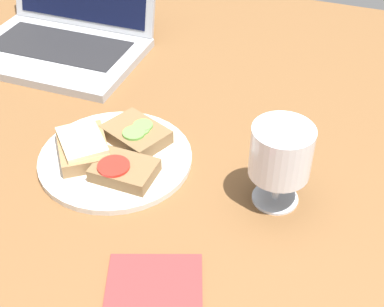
{
  "coord_description": "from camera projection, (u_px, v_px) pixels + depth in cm",
  "views": [
    {
      "loc": [
        26.34,
        -57.29,
        57.28
      ],
      "look_at": [
        5.65,
        -1.36,
        8.0
      ],
      "focal_mm": 50.0,
      "sensor_mm": 36.0,
      "label": 1
    }
  ],
  "objects": [
    {
      "name": "wooden_table",
      "position": [
        161.0,
        172.0,
        0.84
      ],
      "size": [
        140.0,
        140.0,
        3.0
      ],
      "primitive_type": "cube",
      "color": "brown",
      "rests_on": "ground"
    },
    {
      "name": "plate",
      "position": [
        116.0,
        158.0,
        0.84
      ],
      "size": [
        23.92,
        23.92,
        1.0
      ],
      "primitive_type": "cylinder",
      "color": "silver",
      "rests_on": "wooden_table"
    },
    {
      "name": "wine_glass",
      "position": [
        281.0,
        156.0,
        0.72
      ],
      "size": [
        8.53,
        8.53,
        12.61
      ],
      "color": "white",
      "rests_on": "wooden_table"
    },
    {
      "name": "napkin",
      "position": [
        154.0,
        291.0,
        0.65
      ],
      "size": [
        14.91,
        14.56,
        0.4
      ],
      "primitive_type": "cube",
      "rotation": [
        0.0,
        0.0,
        0.35
      ],
      "color": "#B23333",
      "rests_on": "wooden_table"
    },
    {
      "name": "sandwich_with_cheese",
      "position": [
        83.0,
        146.0,
        0.83
      ],
      "size": [
        12.08,
        12.68,
        2.99
      ],
      "color": "#937047",
      "rests_on": "plate"
    },
    {
      "name": "laptop",
      "position": [
        64.0,
        32.0,
        1.1
      ],
      "size": [
        33.85,
        28.25,
        19.92
      ],
      "color": "#ADAFB5",
      "rests_on": "wooden_table"
    },
    {
      "name": "sandwich_with_tomato",
      "position": [
        124.0,
        170.0,
        0.79
      ],
      "size": [
        9.18,
        6.85,
        2.49
      ],
      "color": "brown",
      "rests_on": "plate"
    },
    {
      "name": "sandwich_with_cucumber",
      "position": [
        136.0,
        134.0,
        0.86
      ],
      "size": [
        11.89,
        10.55,
        2.69
      ],
      "color": "brown",
      "rests_on": "plate"
    }
  ]
}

